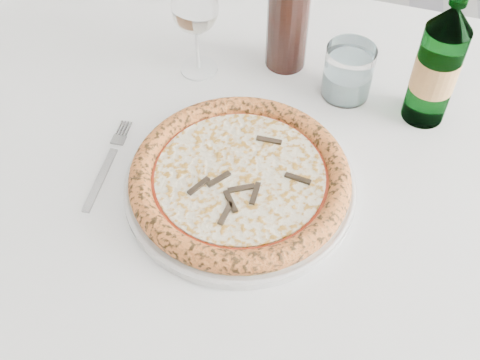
% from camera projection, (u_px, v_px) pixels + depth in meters
% --- Properties ---
extents(floor, '(5.00, 6.00, 0.02)m').
position_uv_depth(floor, '(285.00, 335.00, 1.58)').
color(floor, '#53525D').
rests_on(floor, ground).
extents(dining_table, '(1.61, 1.05, 0.76)m').
position_uv_depth(dining_table, '(252.00, 174.00, 1.04)').
color(dining_table, brown).
rests_on(dining_table, floor).
extents(plate, '(0.35, 0.35, 0.02)m').
position_uv_depth(plate, '(240.00, 185.00, 0.91)').
color(plate, silver).
rests_on(plate, dining_table).
extents(pizza, '(0.33, 0.33, 0.03)m').
position_uv_depth(pizza, '(240.00, 177.00, 0.89)').
color(pizza, tan).
rests_on(pizza, plate).
extents(fork, '(0.02, 0.18, 0.00)m').
position_uv_depth(fork, '(107.00, 166.00, 0.94)').
color(fork, gray).
rests_on(fork, dining_table).
extents(wine_glass, '(0.08, 0.08, 0.18)m').
position_uv_depth(wine_glass, '(195.00, 10.00, 0.99)').
color(wine_glass, white).
rests_on(wine_glass, dining_table).
extents(tumbler, '(0.08, 0.08, 0.09)m').
position_uv_depth(tumbler, '(348.00, 75.00, 1.02)').
color(tumbler, white).
rests_on(tumbler, dining_table).
extents(beer_bottle, '(0.07, 0.07, 0.27)m').
position_uv_depth(beer_bottle, '(438.00, 64.00, 0.93)').
color(beer_bottle, '#296E35').
rests_on(beer_bottle, dining_table).
extents(wine_bottle, '(0.07, 0.07, 0.30)m').
position_uv_depth(wine_bottle, '(289.00, 3.00, 1.00)').
color(wine_bottle, black).
rests_on(wine_bottle, dining_table).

